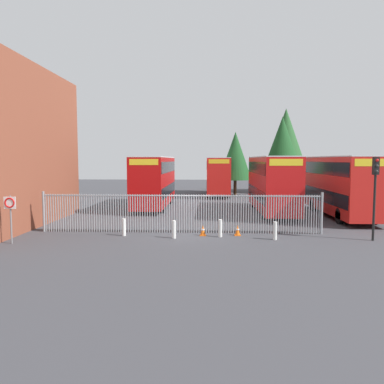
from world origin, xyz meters
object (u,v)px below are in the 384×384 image
double_decker_bus_behind_fence_right (155,180)px  double_decker_bus_behind_fence_left (340,184)px  bollard_near_left (124,227)px  traffic_cone_by_gate (238,230)px  bollard_center_front (174,229)px  double_decker_bus_near_gate (272,182)px  bollard_far_right (275,231)px  speed_limit_sign_post (10,208)px  bollard_near_right (220,228)px  traffic_light_kerbside (375,183)px  double_decker_bus_far_back (218,175)px  traffic_cone_mid_forecourt (203,230)px

double_decker_bus_behind_fence_right → double_decker_bus_behind_fence_left: bearing=-18.0°
bollard_near_left → traffic_cone_by_gate: (6.23, 0.36, -0.19)m
bollard_center_front → traffic_cone_by_gate: 3.55m
double_decker_bus_near_gate → bollard_far_right: (-1.47, -10.23, -1.95)m
speed_limit_sign_post → double_decker_bus_near_gate: bearing=38.6°
double_decker_bus_behind_fence_right → bollard_near_left: bearing=-89.5°
double_decker_bus_behind_fence_left → bollard_near_right: size_ratio=11.38×
speed_limit_sign_post → traffic_light_kerbside: traffic_light_kerbside is taller
bollard_center_front → double_decker_bus_behind_fence_right: bearing=102.6°
bollard_far_right → traffic_cone_by_gate: bollard_far_right is taller
double_decker_bus_behind_fence_left → traffic_cone_by_gate: double_decker_bus_behind_fence_left is taller
bollard_center_front → speed_limit_sign_post: (-7.95, -1.68, 1.30)m
double_decker_bus_far_back → traffic_cone_by_gate: double_decker_bus_far_back is taller
double_decker_bus_behind_fence_right → traffic_cone_mid_forecourt: (4.43, -12.20, -2.13)m
traffic_cone_mid_forecourt → bollard_center_front: bearing=-153.3°
traffic_cone_mid_forecourt → double_decker_bus_behind_fence_right: bearing=109.9°
bollard_near_right → double_decker_bus_near_gate: bearing=66.0°
bollard_near_left → traffic_cone_mid_forecourt: bollard_near_left is taller
bollard_near_right → bollard_far_right: (2.83, -0.58, 0.00)m
double_decker_bus_far_back → speed_limit_sign_post: (-10.81, -26.36, -0.65)m
bollard_far_right → speed_limit_sign_post: bearing=-173.4°
traffic_cone_by_gate → bollard_center_front: bearing=-165.4°
traffic_cone_by_gate → speed_limit_sign_post: speed_limit_sign_post is taller
bollard_near_right → traffic_cone_mid_forecourt: size_ratio=1.61×
bollard_near_right → speed_limit_sign_post: (-10.42, -2.12, 1.30)m
bollard_near_left → traffic_cone_by_gate: size_ratio=1.61×
double_decker_bus_far_back → bollard_near_left: 24.88m
double_decker_bus_near_gate → bollard_near_right: bearing=-114.0°
bollard_far_right → traffic_light_kerbside: bearing=0.2°
double_decker_bus_near_gate → double_decker_bus_behind_fence_right: bearing=163.4°
bollard_center_front → traffic_cone_mid_forecourt: size_ratio=1.61×
bollard_center_front → traffic_light_kerbside: traffic_light_kerbside is taller
bollard_far_right → traffic_cone_by_gate: bearing=151.1°
double_decker_bus_far_back → traffic_cone_mid_forecourt: double_decker_bus_far_back is taller
double_decker_bus_far_back → traffic_cone_mid_forecourt: size_ratio=18.32×
bollard_near_right → traffic_cone_mid_forecourt: 1.01m
double_decker_bus_behind_fence_right → traffic_cone_mid_forecourt: size_ratio=18.32×
bollard_near_left → traffic_light_kerbside: traffic_light_kerbside is taller
double_decker_bus_far_back → traffic_light_kerbside: bearing=-73.3°
traffic_light_kerbside → traffic_cone_mid_forecourt: bearing=174.3°
bollard_near_left → speed_limit_sign_post: speed_limit_sign_post is taller
bollard_near_right → bollard_far_right: bearing=-11.6°
double_decker_bus_behind_fence_left → traffic_light_kerbside: double_decker_bus_behind_fence_left is taller
double_decker_bus_far_back → bollard_far_right: size_ratio=11.38×
double_decker_bus_behind_fence_right → double_decker_bus_far_back: (5.76, 11.71, 0.00)m
double_decker_bus_behind_fence_right → traffic_cone_by_gate: (6.33, -12.08, -2.13)m
double_decker_bus_near_gate → bollard_center_front: size_ratio=11.38×
double_decker_bus_behind_fence_right → speed_limit_sign_post: (-5.05, -14.65, -0.65)m
bollard_far_right → speed_limit_sign_post: 13.40m
speed_limit_sign_post → traffic_light_kerbside: size_ratio=0.56×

